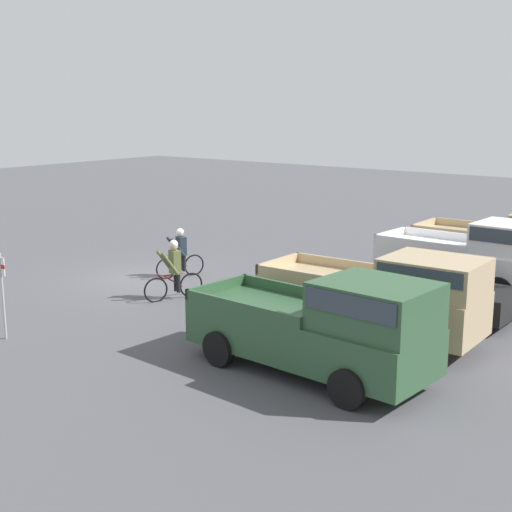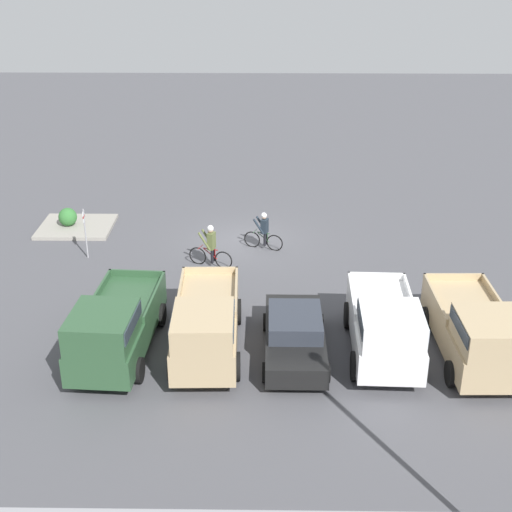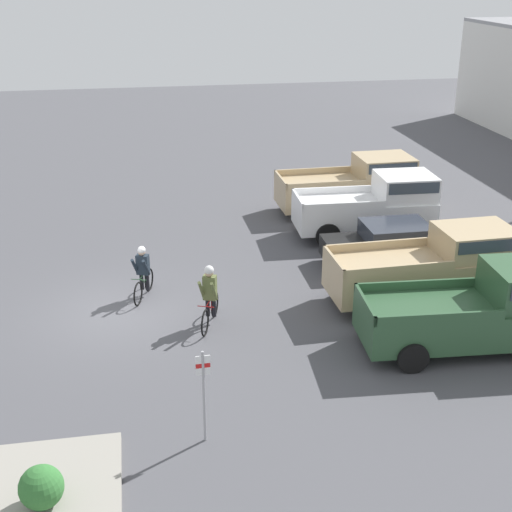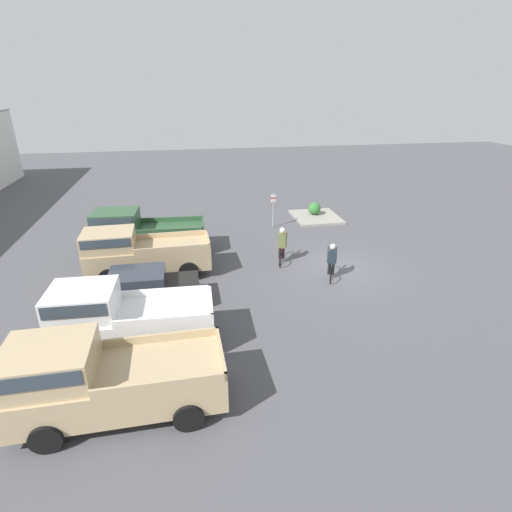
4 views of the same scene
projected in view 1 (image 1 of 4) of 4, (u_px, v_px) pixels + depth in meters
ground_plane at (147, 278)px, 23.50m from camera, size 80.00×80.00×0.00m
pickup_truck_0 at (512, 244)px, 23.40m from camera, size 2.37×5.38×2.21m
pickup_truck_1 at (476, 256)px, 21.29m from camera, size 2.33×5.07×2.28m
sedan_0 at (427, 288)px, 19.40m from camera, size 2.04×4.69×1.46m
pickup_truck_2 at (385, 295)px, 17.04m from camera, size 2.26×5.49×2.22m
pickup_truck_3 at (328, 325)px, 14.74m from camera, size 2.47×5.58×2.26m
cyclist_0 at (174, 269)px, 20.84m from camera, size 1.80×0.72×1.80m
cyclist_1 at (180, 253)px, 23.54m from camera, size 1.66×0.68×1.66m
fire_lane_sign at (2, 287)px, 17.19m from camera, size 0.06×0.30×2.15m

